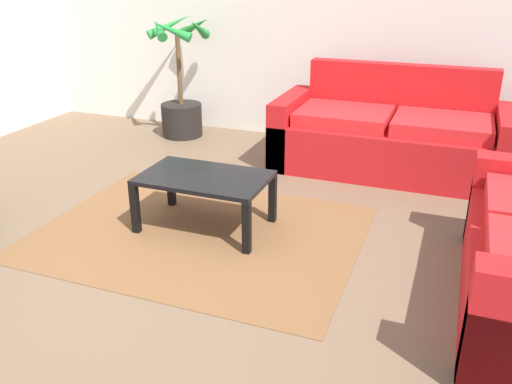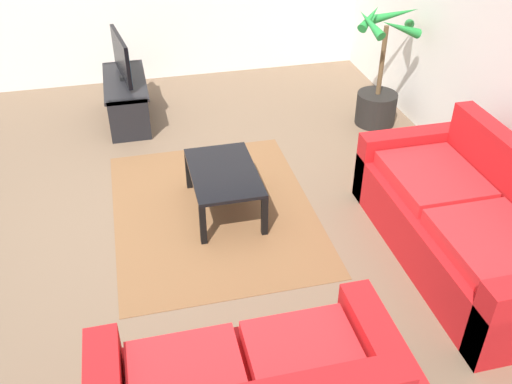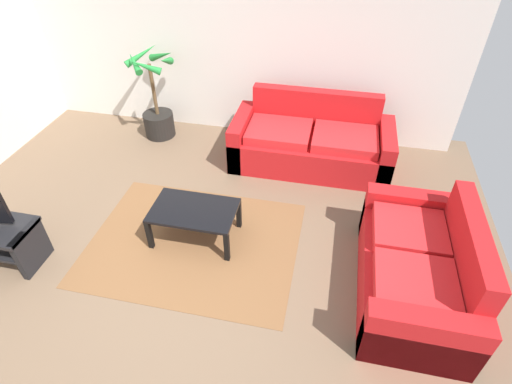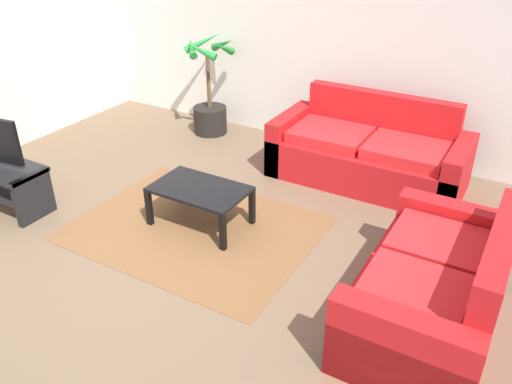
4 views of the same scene
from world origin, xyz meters
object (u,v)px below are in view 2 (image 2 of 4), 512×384
object	(u,v)px
tv_stand	(126,93)
tv	(121,57)
coffee_table	(224,176)
potted_palm	(379,88)
couch_main	(466,226)

from	to	relation	value
tv_stand	tv	xyz separation A→B (m)	(-0.00, 0.00, 0.42)
coffee_table	potted_palm	xyz separation A→B (m)	(-1.21, 1.93, 0.08)
tv	coffee_table	distance (m)	2.12
tv	potted_palm	size ratio (longest dim) A/B	0.62
tv_stand	coffee_table	world-z (taller)	tv_stand
couch_main	tv	xyz separation A→B (m)	(-3.00, -2.37, 0.42)
couch_main	tv	bearing A→B (deg)	-141.75
potted_palm	tv_stand	bearing A→B (deg)	-105.73
coffee_table	tv_stand	bearing A→B (deg)	-159.94
tv	coffee_table	size ratio (longest dim) A/B	0.90
couch_main	tv_stand	xyz separation A→B (m)	(-3.00, -2.37, 0.00)
couch_main	coffee_table	xyz separation A→B (m)	(-1.05, -1.66, 0.04)
coffee_table	potted_palm	distance (m)	2.28
couch_main	tv_stand	size ratio (longest dim) A/B	1.86
tv_stand	tv	size ratio (longest dim) A/B	1.39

